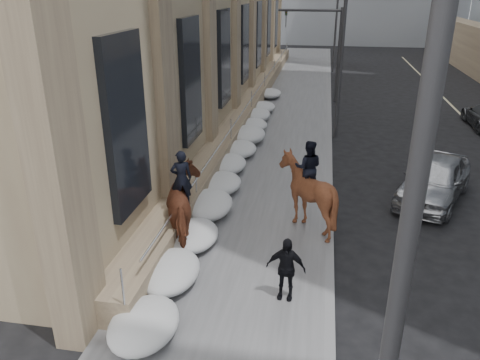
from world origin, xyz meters
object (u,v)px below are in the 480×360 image
at_px(mounted_horse_left, 187,205).
at_px(car_silver, 435,179).
at_px(pedestrian, 286,268).
at_px(mounted_horse_right, 307,191).

height_order(mounted_horse_left, car_silver, mounted_horse_left).
xyz_separation_m(pedestrian, car_silver, (4.78, 6.88, -0.13)).
bearing_deg(mounted_horse_left, car_silver, -172.57).
relative_size(mounted_horse_right, car_silver, 0.59).
distance_m(mounted_horse_right, pedestrian, 3.85).
relative_size(mounted_horse_left, mounted_horse_right, 1.01).
distance_m(mounted_horse_left, pedestrian, 3.95).
distance_m(pedestrian, car_silver, 8.38).
bearing_deg(mounted_horse_right, mounted_horse_left, 21.12).
bearing_deg(car_silver, pedestrian, -100.63).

